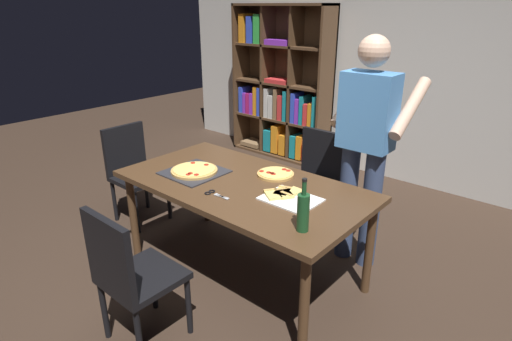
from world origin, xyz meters
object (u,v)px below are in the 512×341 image
Objects in this scene: pepperoni_pizza_on_tray at (194,171)px; wine_bottle at (303,211)px; chair_left_end at (133,168)px; second_pizza_plain at (275,174)px; chair_near_camera at (129,272)px; person_serving_pizza at (366,141)px; dining_table at (242,192)px; kitchen_scissors at (214,194)px; bookshelf at (282,91)px; chair_far_side at (315,175)px.

wine_bottle is (1.11, -0.18, 0.10)m from pepperoni_pizza_on_tray.
chair_left_end reaches higher than second_pizza_plain.
pepperoni_pizza_on_tray is (-0.40, 0.87, 0.25)m from chair_near_camera.
chair_near_camera is at bearing -135.78° from wine_bottle.
chair_left_end is at bearing 174.52° from pepperoni_pizza_on_tray.
dining_table is at bearing -126.89° from person_serving_pizza.
wine_bottle is (0.71, 0.69, 0.36)m from chair_near_camera.
wine_bottle is 0.73m from kitchen_scissors.
person_serving_pizza is 5.54× the size of wine_bottle.
dining_table is 2.01× the size of chair_left_end.
wine_bottle reaches higher than chair_near_camera.
chair_near_camera is (-0.00, -0.96, -0.17)m from dining_table.
person_serving_pizza is at bearing 20.86° from chair_left_end.
bookshelf is (-1.47, 3.34, 0.36)m from chair_near_camera.
chair_far_side is 1.00× the size of chair_left_end.
second_pizza_plain is (0.09, 0.27, 0.08)m from dining_table.
dining_table is at bearing 90.00° from chair_near_camera.
pepperoni_pizza_on_tray reaches higher than kitchen_scissors.
chair_left_end is 3.28× the size of second_pizza_plain.
person_serving_pizza reaches higher than chair_near_camera.
dining_table is 0.42m from pepperoni_pizza_on_tray.
kitchen_scissors is (1.46, -2.65, -0.11)m from bookshelf.
chair_far_side is 1.25m from kitchen_scissors.
wine_bottle reaches higher than chair_far_side.
chair_near_camera is 1.05m from wine_bottle.
bookshelf is (-0.08, 2.38, 0.36)m from chair_left_end.
wine_bottle is (2.18, -2.65, 0.00)m from bookshelf.
kitchen_scissors is at bearing -90.55° from chair_far_side.
bookshelf reaches higher than kitchen_scissors.
chair_far_side is at bearing 119.80° from wine_bottle.
second_pizza_plain is (1.48, 0.27, 0.25)m from chair_left_end.
dining_table is 4.43× the size of pepperoni_pizza_on_tray.
chair_far_side is 1.69m from chair_left_end.
person_serving_pizza is at bearing 71.90° from chair_near_camera.
chair_left_end is 0.46× the size of bookshelf.
kitchen_scissors is (-0.01, -1.23, 0.24)m from chair_far_side.
chair_near_camera is at bearing -89.02° from kitchen_scissors.
chair_near_camera is at bearing -65.11° from pepperoni_pizza_on_tray.
person_serving_pizza is 1.18m from kitchen_scissors.
dining_table is 2.01× the size of chair_far_side.
chair_left_end is at bearing -169.78° from second_pizza_plain.
chair_left_end is 2.14m from person_serving_pizza.
wine_bottle is 0.83m from second_pizza_plain.
bookshelf is 4.76× the size of pepperoni_pizza_on_tray.
person_serving_pizza is (1.95, 0.74, 0.49)m from chair_left_end.
chair_near_camera is 2.20× the size of pepperoni_pizza_on_tray.
kitchen_scissors is (-0.01, -0.27, 0.07)m from dining_table.
person_serving_pizza reaches higher than chair_far_side.
dining_table is 1.40m from chair_left_end.
dining_table is 2.80m from bookshelf.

